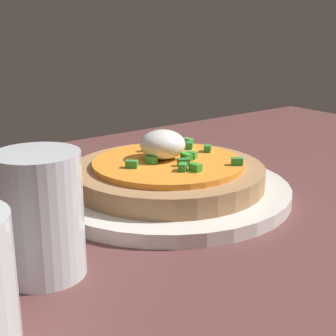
{
  "coord_description": "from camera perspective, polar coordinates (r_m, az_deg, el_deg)",
  "views": [
    {
      "loc": [
        37.55,
        38.11,
        22.46
      ],
      "look_at": [
        4.34,
        -5.9,
        5.75
      ],
      "focal_mm": 54.5,
      "sensor_mm": 36.0,
      "label": 1
    }
  ],
  "objects": [
    {
      "name": "dining_table",
      "position": [
        0.58,
        7.03,
        -4.99
      ],
      "size": [
        108.63,
        74.0,
        2.3
      ],
      "primitive_type": "cube",
      "color": "brown",
      "rests_on": "ground"
    },
    {
      "name": "plate",
      "position": [
        0.58,
        0.0,
        -2.56
      ],
      "size": [
        27.8,
        27.8,
        1.45
      ],
      "primitive_type": "cylinder",
      "color": "white",
      "rests_on": "dining_table"
    },
    {
      "name": "pizza",
      "position": [
        0.58,
        -0.03,
        -0.4
      ],
      "size": [
        21.85,
        21.85,
        6.17
      ],
      "color": "#AC7E53",
      "rests_on": "plate"
    },
    {
      "name": "cup_near",
      "position": [
        0.42,
        -14.01,
        -5.87
      ],
      "size": [
        6.78,
        6.78,
        10.14
      ],
      "color": "silver",
      "rests_on": "dining_table"
    }
  ]
}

